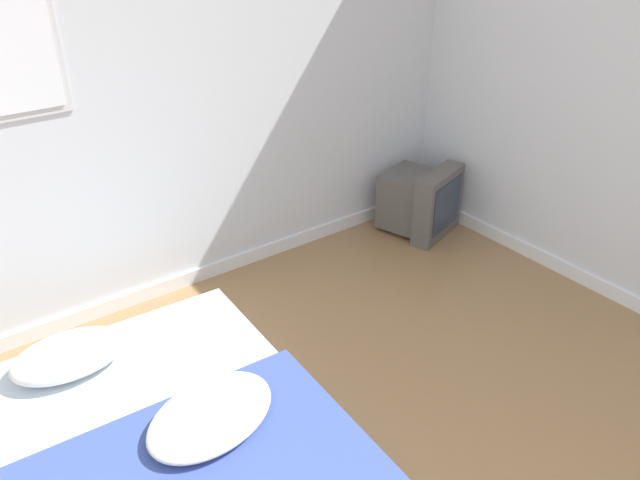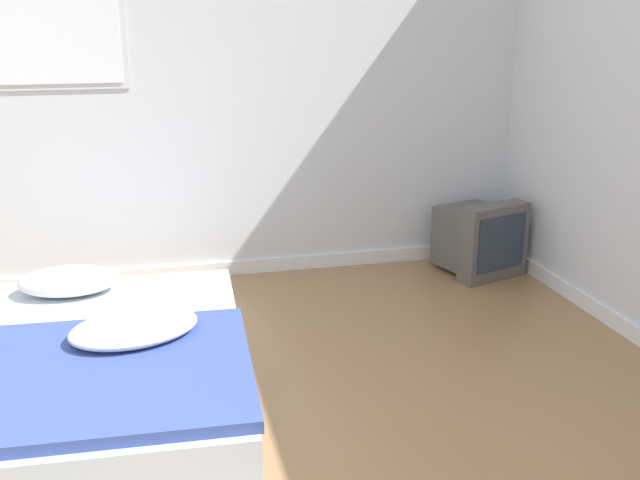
{
  "view_description": "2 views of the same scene",
  "coord_description": "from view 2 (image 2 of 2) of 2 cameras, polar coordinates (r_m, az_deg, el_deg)",
  "views": [
    {
      "loc": [
        -0.32,
        -0.23,
        2.13
      ],
      "look_at": [
        1.38,
        2.09,
        0.5
      ],
      "focal_mm": 35.0,
      "sensor_mm": 36.0,
      "label": 1
    },
    {
      "loc": [
        0.54,
        -1.5,
        1.59
      ],
      "look_at": [
        1.35,
        1.86,
        0.51
      ],
      "focal_mm": 40.0,
      "sensor_mm": 36.0,
      "label": 2
    }
  ],
  "objects": [
    {
      "name": "wall_back",
      "position": [
        4.42,
        -21.11,
        12.44
      ],
      "size": [
        8.19,
        0.08,
        2.6
      ],
      "color": "silver",
      "rests_on": "ground_plane"
    },
    {
      "name": "mattress_bed",
      "position": [
        3.41,
        -17.16,
        -8.95
      ],
      "size": [
        1.37,
        1.86,
        0.32
      ],
      "color": "silver",
      "rests_on": "ground_plane"
    },
    {
      "name": "crt_tv",
      "position": [
        4.69,
        12.57,
        0.12
      ],
      "size": [
        0.54,
        0.55,
        0.48
      ],
      "color": "#56514C",
      "rests_on": "ground_plane"
    }
  ]
}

